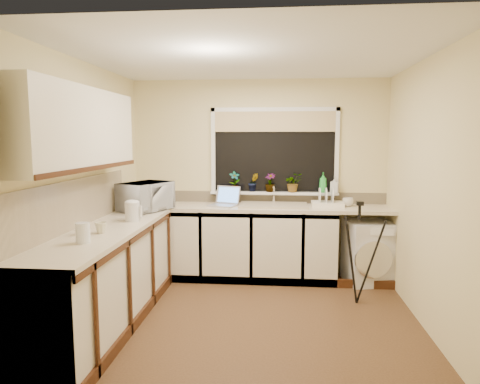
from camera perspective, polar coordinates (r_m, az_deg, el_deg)
name	(u,v)px	position (r m, az deg, el deg)	size (l,w,h in m)	color
floor	(250,316)	(4.42, 1.29, -15.88)	(3.20, 3.20, 0.00)	brown
ceiling	(251,57)	(4.14, 1.39, 17.17)	(3.20, 3.20, 0.00)	white
wall_back	(258,177)	(5.59, 2.41, 1.94)	(3.20, 3.20, 0.00)	beige
wall_front	(233,222)	(2.63, -0.95, -3.92)	(3.20, 3.20, 0.00)	beige
wall_left	(86,190)	(4.51, -19.41, 0.30)	(3.00, 3.00, 0.00)	beige
wall_right	(427,193)	(4.30, 23.13, -0.18)	(3.00, 3.00, 0.00)	beige
base_cabinet_back	(231,243)	(5.45, -1.23, -6.66)	(2.55, 0.60, 0.86)	silver
base_cabinet_left	(107,279)	(4.28, -16.95, -10.84)	(0.54, 2.40, 0.86)	silver
worktop_back	(257,208)	(5.34, 2.23, -2.04)	(3.20, 0.60, 0.04)	beige
worktop_left	(105,232)	(4.17, -17.18, -4.94)	(0.60, 2.40, 0.04)	beige
upper_cabinet	(78,129)	(4.00, -20.35, 7.71)	(0.28, 1.90, 0.70)	silver
splashback_left	(73,204)	(4.24, -20.89, -1.52)	(0.02, 2.40, 0.45)	beige
splashback_back	(258,197)	(5.61, 2.39, -0.66)	(3.20, 0.02, 0.14)	beige
window_glass	(274,152)	(5.55, 4.49, 5.25)	(1.50, 0.02, 1.00)	black
window_blind	(275,122)	(5.53, 4.53, 9.13)	(1.50, 0.02, 0.25)	tan
windowsill	(274,193)	(5.54, 4.43, -0.10)	(1.60, 0.14, 0.03)	white
sink	(273,205)	(5.33, 4.38, -1.71)	(0.82, 0.46, 0.03)	tan
faucet	(274,194)	(5.49, 4.42, -0.32)	(0.03, 0.03, 0.24)	silver
washing_machine	(369,252)	(5.49, 16.44, -7.49)	(0.52, 0.51, 0.74)	silver
laptop	(225,200)	(5.37, -1.95, -1.11)	(0.40, 0.39, 0.23)	#AAAAB2
kettle	(132,212)	(4.48, -13.85, -2.51)	(0.14, 0.14, 0.19)	silver
dish_rack	(327,204)	(5.38, 11.31, -1.58)	(0.38, 0.28, 0.06)	white
tripod	(358,253)	(4.74, 15.13, -7.65)	(0.52, 0.52, 1.08)	black
glass_jug	(83,233)	(3.67, -19.78, -5.04)	(0.11, 0.11, 0.16)	white
steel_jar	(84,228)	(4.00, -19.62, -4.45)	(0.08, 0.08, 0.11)	silver
microwave	(146,196)	(5.10, -12.17, -0.57)	(0.58, 0.39, 0.32)	silver
plant_a	(235,181)	(5.51, -0.71, 1.38)	(0.13, 0.09, 0.26)	#999999
plant_b	(253,182)	(5.53, 1.75, 1.27)	(0.13, 0.10, 0.23)	#999999
plant_c	(270,183)	(5.50, 3.94, 1.23)	(0.13, 0.13, 0.23)	#999999
plant_d	(293,183)	(5.50, 6.94, 1.23)	(0.21, 0.19, 0.24)	#999999
soap_bottle_green	(323,182)	(5.52, 10.75, 1.24)	(0.10, 0.10, 0.25)	green
soap_bottle_clear	(335,184)	(5.53, 12.22, 0.97)	(0.09, 0.09, 0.20)	#999999
cup_back	(348,202)	(5.46, 13.87, -1.27)	(0.13, 0.13, 0.10)	silver
cup_left	(101,228)	(4.00, -17.66, -4.46)	(0.10, 0.10, 0.10)	beige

